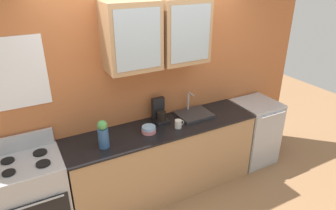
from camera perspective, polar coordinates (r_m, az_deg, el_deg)
ground_plane at (r=4.15m, az=-0.77°, el=-15.55°), size 10.00×10.00×0.00m
back_wall_unit at (r=3.66m, az=-3.24°, el=4.55°), size 4.58×0.48×2.52m
counter at (r=3.86m, az=-0.81°, el=-10.24°), size 2.36×0.62×0.94m
stove_range at (r=3.57m, az=-23.91°, el=-15.99°), size 0.67×0.62×1.12m
sink_faucet at (r=3.89m, az=4.88°, el=-1.64°), size 0.43×0.36×0.27m
bowl_stack at (r=3.49m, az=-3.66°, el=-4.62°), size 0.17×0.17×0.08m
vase at (r=3.23m, az=-12.12°, el=-5.41°), size 0.11×0.11×0.32m
cup_near_sink at (r=3.57m, az=1.96°, el=-3.57°), size 0.12×0.08×0.10m
dishwasher at (r=4.63m, az=15.88°, el=-4.83°), size 0.57×0.60×0.94m
coffee_maker at (r=3.71m, az=-1.58°, el=-1.45°), size 0.17×0.20×0.29m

